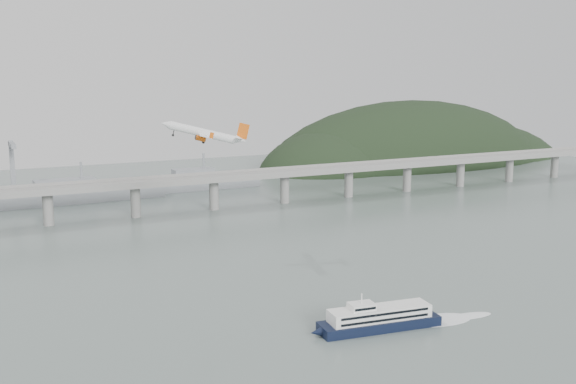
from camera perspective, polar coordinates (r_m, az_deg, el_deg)
ground at (r=248.06m, az=5.78°, el=-10.23°), size 900.00×900.00×0.00m
bridge at (r=420.61m, az=-9.01°, el=0.62°), size 800.00×22.00×23.90m
headland at (r=676.92m, az=11.18°, el=0.95°), size 365.00×155.00×156.00m
ferry at (r=234.47m, az=7.75°, el=-10.57°), size 70.05×18.27×13.23m
airliner at (r=302.49m, az=-7.04°, el=4.94°), size 38.52×35.71×12.44m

